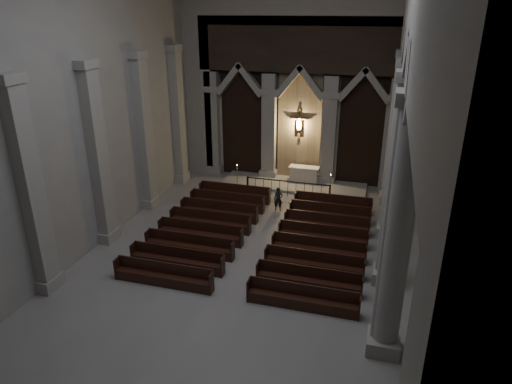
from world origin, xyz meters
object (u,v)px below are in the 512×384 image
at_px(candle_stand_left, 237,181).
at_px(pews, 261,236).
at_px(worshipper, 278,199).
at_px(candle_stand_right, 329,192).
at_px(altar_rail, 288,186).
at_px(altar, 304,174).

height_order(candle_stand_left, pews, candle_stand_left).
distance_m(candle_stand_left, worshipper, 3.97).
bearing_deg(candle_stand_right, altar_rail, -174.10).
distance_m(candle_stand_left, pews, 6.88).
bearing_deg(candle_stand_left, altar, 26.22).
distance_m(candle_stand_right, worshipper, 3.30).
height_order(altar, candle_stand_right, candle_stand_right).
height_order(candle_stand_left, candle_stand_right, candle_stand_right).
distance_m(altar, candle_stand_left, 4.07).
distance_m(altar, pews, 7.94).
xyz_separation_m(candle_stand_left, candle_stand_right, (5.45, -0.23, 0.01)).
xyz_separation_m(altar, worshipper, (-0.57, -4.29, 0.02)).
xyz_separation_m(pews, worshipper, (-0.06, 3.63, 0.34)).
relative_size(altar, pews, 0.19).
distance_m(altar_rail, candle_stand_left, 3.18).
distance_m(altar, worshipper, 4.33).
bearing_deg(altar, altar_rail, -102.58).
xyz_separation_m(altar_rail, worshipper, (-0.06, -2.03, 0.01)).
bearing_deg(altar_rail, altar, 77.42).
relative_size(altar_rail, pews, 0.51).
xyz_separation_m(candle_stand_left, pews, (3.14, -6.12, -0.10)).
height_order(altar, candle_stand_left, candle_stand_left).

